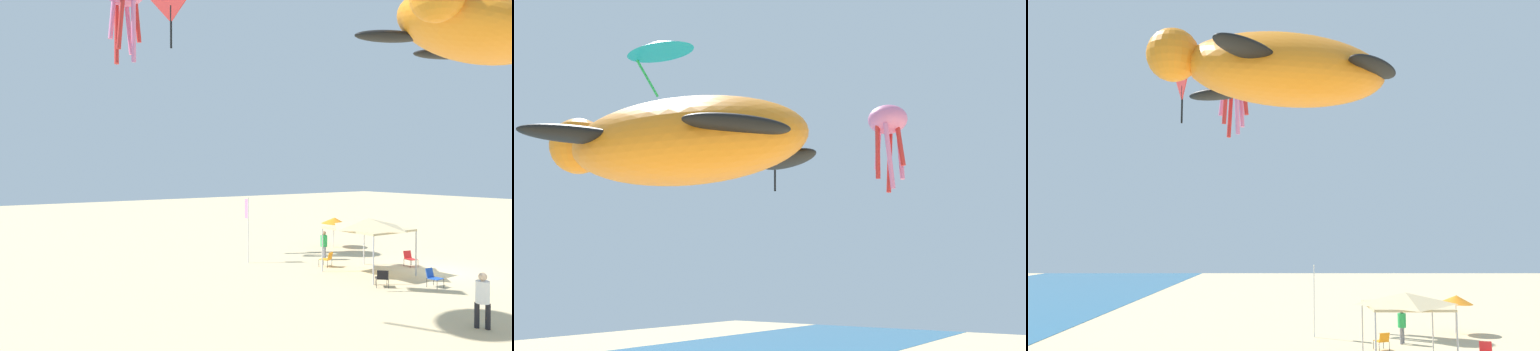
% 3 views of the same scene
% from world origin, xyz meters
% --- Properties ---
extents(ground, '(120.00, 120.00, 0.10)m').
position_xyz_m(ground, '(0.00, 0.00, -0.05)').
color(ground, '#D6BC8C').
extents(canopy_tent, '(3.50, 3.20, 2.82)m').
position_xyz_m(canopy_tent, '(1.67, 3.28, 2.51)').
color(canopy_tent, '#B7B7BC').
rests_on(canopy_tent, ground).
extents(beach_umbrella, '(1.78, 1.79, 2.08)m').
position_xyz_m(beach_umbrella, '(8.49, -0.96, 1.80)').
color(beach_umbrella, silver).
rests_on(beach_umbrella, ground).
extents(folding_chair_facing_ocean, '(0.72, 0.65, 0.82)m').
position_xyz_m(folding_chair_facing_ocean, '(1.65, 0.03, 0.47)').
color(folding_chair_facing_ocean, black).
rests_on(folding_chair_facing_ocean, ground).
extents(folding_chair_near_cooler, '(0.64, 0.56, 0.82)m').
position_xyz_m(folding_chair_near_cooler, '(-1.86, 2.93, 0.47)').
color(folding_chair_near_cooler, black).
rests_on(folding_chair_near_cooler, ground).
extents(folding_chair_right_of_tent, '(0.81, 0.80, 0.82)m').
position_xyz_m(folding_chair_right_of_tent, '(-0.65, 4.93, 0.47)').
color(folding_chair_right_of_tent, black).
rests_on(folding_chair_right_of_tent, ground).
extents(folding_chair_left_of_tent, '(0.76, 0.70, 0.82)m').
position_xyz_m(folding_chair_left_of_tent, '(4.07, 3.84, 0.47)').
color(folding_chair_left_of_tent, black).
rests_on(folding_chair_left_of_tent, ground).
extents(banner_flag, '(0.36, 0.06, 3.70)m').
position_xyz_m(banner_flag, '(7.48, 6.76, 2.22)').
color(banner_flag, silver).
rests_on(banner_flag, ground).
extents(person_watching_sky, '(0.46, 0.45, 1.88)m').
position_xyz_m(person_watching_sky, '(-6.25, 6.48, 1.10)').
color(person_watching_sky, black).
rests_on(person_watching_sky, ground).
extents(person_by_tent, '(0.42, 0.40, 1.68)m').
position_xyz_m(person_by_tent, '(5.69, 2.60, 0.99)').
color(person_by_tent, slate).
rests_on(person_by_tent, ground).
extents(kite_turtle_orange, '(6.43, 6.91, 3.06)m').
position_xyz_m(kite_turtle_orange, '(-6.93, 8.37, 9.58)').
color(kite_turtle_orange, orange).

